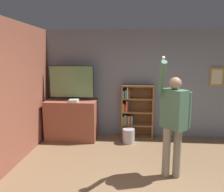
{
  "coord_description": "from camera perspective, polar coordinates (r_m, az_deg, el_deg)",
  "views": [
    {
      "loc": [
        -0.35,
        -2.6,
        2.02
      ],
      "look_at": [
        -0.71,
        1.69,
        1.26
      ],
      "focal_mm": 35.0,
      "sensor_mm": 36.0,
      "label": 1
    }
  ],
  "objects": [
    {
      "name": "television",
      "position": [
        5.45,
        -10.54,
        3.51
      ],
      "size": [
        1.1,
        0.22,
        0.85
      ],
      "color": "black",
      "rests_on": "tv_ledge"
    },
    {
      "name": "person",
      "position": [
        3.73,
        15.77,
        -5.67
      ],
      "size": [
        0.55,
        0.55,
        2.03
      ],
      "rotation": [
        0.0,
        0.0,
        -0.91
      ],
      "color": "gray",
      "rests_on": "ground_plane"
    },
    {
      "name": "game_console",
      "position": [
        5.26,
        -10.0,
        -1.21
      ],
      "size": [
        0.21,
        0.22,
        0.06
      ],
      "color": "white",
      "rests_on": "tv_ledge"
    },
    {
      "name": "wall_back",
      "position": [
        5.6,
        8.5,
        3.1
      ],
      "size": [
        6.97,
        0.09,
        2.7
      ],
      "color": "gray",
      "rests_on": "ground_plane"
    },
    {
      "name": "bookshelf",
      "position": [
        5.54,
        5.86,
        -4.21
      ],
      "size": [
        0.79,
        0.28,
        1.34
      ],
      "color": "brown",
      "rests_on": "ground_plane"
    },
    {
      "name": "wall_side_brick",
      "position": [
        4.65,
        -22.98,
        0.98
      ],
      "size": [
        0.06,
        4.52,
        2.7
      ],
      "color": "#93513D",
      "rests_on": "ground_plane"
    },
    {
      "name": "waste_bin",
      "position": [
        5.31,
        4.35,
        -10.35
      ],
      "size": [
        0.29,
        0.29,
        0.34
      ],
      "color": "#B7B7BC",
      "rests_on": "ground_plane"
    },
    {
      "name": "tv_ledge",
      "position": [
        5.57,
        -10.39,
        -6.07
      ],
      "size": [
        1.23,
        0.65,
        0.97
      ],
      "color": "#93513D",
      "rests_on": "ground_plane"
    }
  ]
}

